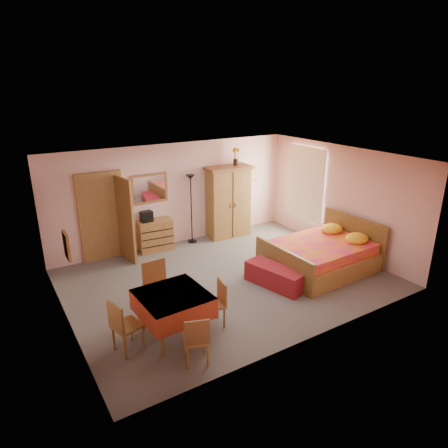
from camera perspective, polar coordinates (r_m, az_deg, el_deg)
floor at (r=8.67m, az=0.49°, el=-7.87°), size 6.50×6.50×0.00m
ceiling at (r=7.82m, az=0.54°, el=9.29°), size 6.50×6.50×0.00m
wall_back at (r=10.26m, az=-6.98°, el=4.20°), size 6.50×0.10×2.60m
wall_front at (r=6.34m, az=12.73°, el=-6.12°), size 6.50×0.10×2.60m
wall_left at (r=7.09m, az=-22.37°, el=-4.34°), size 0.10×5.00×2.60m
wall_right at (r=10.18m, az=16.20°, el=3.45°), size 0.10×5.00×2.60m
doorway at (r=9.70m, az=-17.04°, el=0.88°), size 1.06×0.12×2.15m
window at (r=10.93m, az=11.52°, el=5.72°), size 0.08×1.40×1.95m
picture_left at (r=6.39m, az=-21.58°, el=-2.92°), size 0.04×0.32×0.42m
picture_back at (r=11.32m, az=3.93°, el=7.07°), size 0.30×0.04×0.40m
chest_of_drawers at (r=10.10m, az=-9.78°, el=-1.60°), size 0.87×0.48×0.79m
wall_mirror at (r=9.94m, az=-10.63°, el=5.00°), size 0.94×0.06×0.74m
stereo at (r=9.88m, az=-11.00°, el=1.07°), size 0.29×0.22×0.26m
floor_lamp at (r=10.32m, az=-4.69°, el=2.10°), size 0.26×0.26×1.81m
wardrobe at (r=10.74m, az=0.58°, el=3.20°), size 1.27×0.71×1.93m
sunflower_vase at (r=10.60m, az=1.70°, el=9.62°), size 0.19×0.19×0.47m
bed at (r=9.15m, az=13.60°, el=-3.29°), size 2.32×1.85×1.05m
bench at (r=8.38m, az=7.29°, el=-7.42°), size 0.77×1.36×0.43m
dining_table at (r=6.77m, az=-7.24°, el=-12.78°), size 1.11×1.11×0.78m
chair_south at (r=6.19m, az=-4.02°, el=-15.95°), size 0.47×0.47×0.81m
chair_north at (r=7.33m, az=-9.16°, el=-9.22°), size 0.47×0.47×1.00m
chair_west at (r=6.56m, az=-13.67°, el=-13.86°), size 0.49×0.49×0.89m
chair_east at (r=6.98m, az=-1.61°, el=-11.35°), size 0.43×0.43×0.82m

